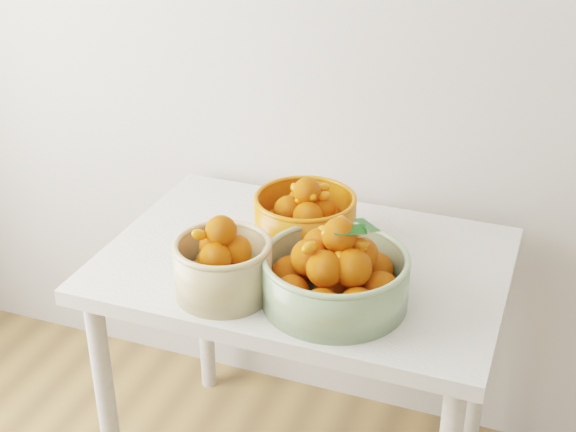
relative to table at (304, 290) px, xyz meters
The scene contains 4 objects.
table is the anchor object (origin of this frame).
bowl_cream 0.30m from the table, 119.42° to the right, with size 0.28×0.28×0.20m.
bowl_green 0.27m from the table, 51.03° to the right, with size 0.36×0.36×0.22m.
bowl_orange 0.18m from the table, 107.88° to the left, with size 0.28×0.28×0.19m.
Camera 1 is at (0.17, -0.04, 1.78)m, focal length 50.00 mm.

